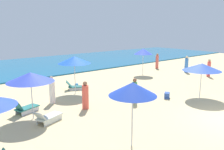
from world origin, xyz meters
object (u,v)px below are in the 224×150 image
umbrella_0 (133,89)px  umbrella_2 (143,51)px  lounge_chair_3_0 (25,108)px  cooler_box_1 (167,95)px  lounge_chair_3_1 (48,117)px  umbrella_4 (202,67)px  beachgoer_5 (85,96)px  beachgoer_2 (135,91)px  beachgoer_0 (186,65)px  umbrella_3 (30,77)px  lounge_chair_1_0 (75,86)px  beachgoer_4 (52,91)px  beachgoer_3 (157,61)px  umbrella_1 (74,60)px  beachgoer_6 (209,68)px  beach_ball_0 (77,85)px

umbrella_0 → umbrella_2: 14.36m
lounge_chair_3_0 → cooler_box_1: (8.22, -3.24, -0.10)m
lounge_chair_3_1 → umbrella_4: 10.10m
lounge_chair_3_0 → beachgoer_5: bearing=-136.2°
umbrella_2 → umbrella_0: bearing=-138.6°
umbrella_2 → beachgoer_2: umbrella_2 is taller
umbrella_4 → lounge_chair_3_1: bearing=165.3°
beachgoer_0 → umbrella_3: bearing=127.6°
lounge_chair_3_1 → umbrella_3: bearing=0.0°
beachgoer_5 → umbrella_0: bearing=-153.4°
lounge_chair_1_0 → lounge_chair_3_0: lounge_chair_3_0 is taller
umbrella_3 → beachgoer_4: size_ratio=1.43×
umbrella_3 → beachgoer_0: bearing=7.1°
beachgoer_3 → umbrella_0: bearing=98.4°
beachgoer_2 → cooler_box_1: size_ratio=3.14×
beachgoer_0 → beachgoer_3: bearing=37.8°
umbrella_1 → beachgoer_2: 4.80m
beachgoer_3 → beachgoer_6: 6.05m
umbrella_1 → beachgoer_4: size_ratio=1.56×
umbrella_3 → beachgoer_3: bearing=18.7°
umbrella_3 → lounge_chair_3_0: (-0.03, 1.03, -1.90)m
beachgoer_0 → umbrella_1: bearing=117.9°
lounge_chair_3_1 → beachgoer_3: (16.19, 6.60, 0.53)m
beachgoer_2 → umbrella_3: bearing=-13.1°
umbrella_3 → beachgoer_4: bearing=41.7°
beachgoer_0 → beachgoer_6: beachgoer_0 is taller
lounge_chair_1_0 → umbrella_3: (-4.61, -3.55, 1.94)m
beachgoer_3 → umbrella_1: bearing=74.9°
beachgoer_6 → beach_ball_0: (-11.53, 4.82, -0.68)m
umbrella_0 → beachgoer_5: 5.15m
umbrella_0 → beachgoer_2: 5.77m
umbrella_0 → beachgoer_3: bearing=36.7°
lounge_chair_3_1 → umbrella_4: (9.62, -2.53, 1.79)m
umbrella_3 → beachgoer_0: 17.19m
umbrella_4 → beachgoer_4: umbrella_4 is taller
beachgoer_4 → beachgoer_6: bearing=-117.6°
beachgoer_2 → umbrella_2: bearing=-139.7°
umbrella_2 → beachgoer_4: size_ratio=1.51×
umbrella_2 → beachgoer_6: size_ratio=1.53×
beach_ball_0 → umbrella_4: bearing=-59.2°
umbrella_0 → umbrella_3: (-1.93, 5.28, -0.15)m
beachgoer_2 → beach_ball_0: size_ratio=6.37×
beachgoer_2 → beachgoer_5: 3.16m
umbrella_2 → lounge_chair_3_0: 13.28m
lounge_chair_1_0 → beachgoer_3: beachgoer_3 is taller
beachgoer_3 → beachgoer_5: 14.95m
umbrella_2 → beachgoer_5: bearing=-154.4°
beachgoer_2 → beachgoer_4: 5.10m
lounge_chair_1_0 → lounge_chair_3_0: bearing=148.5°
beachgoer_6 → beachgoer_3: bearing=37.1°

